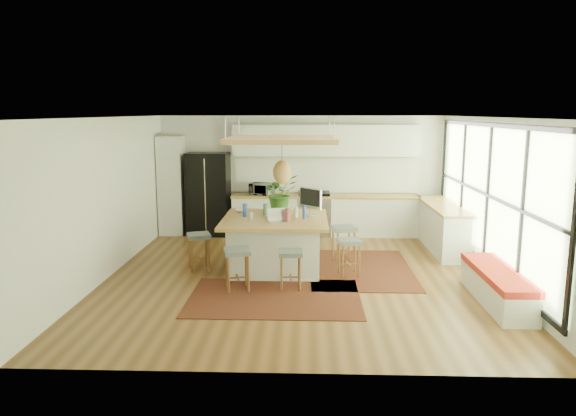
{
  "coord_description": "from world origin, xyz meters",
  "views": [
    {
      "loc": [
        0.14,
        -8.91,
        2.79
      ],
      "look_at": [
        -0.2,
        0.5,
        1.1
      ],
      "focal_mm": 33.55,
      "sensor_mm": 36.0,
      "label": 1
    }
  ],
  "objects_px": {
    "fridge": "(209,194)",
    "microwave": "(261,188)",
    "stool_right_front": "(349,255)",
    "stool_near_left": "(237,269)",
    "stool_left_side": "(199,250)",
    "laptop": "(278,215)",
    "island": "(275,243)",
    "monitor": "(310,201)",
    "stool_near_right": "(291,267)",
    "island_plant": "(280,197)",
    "stool_right_back": "(343,245)"
  },
  "relations": [
    {
      "from": "stool_near_left",
      "to": "stool_left_side",
      "type": "height_order",
      "value": "stool_near_left"
    },
    {
      "from": "stool_left_side",
      "to": "monitor",
      "type": "relative_size",
      "value": 1.19
    },
    {
      "from": "fridge",
      "to": "laptop",
      "type": "xyz_separation_m",
      "value": [
        1.75,
        -3.08,
        0.12
      ]
    },
    {
      "from": "stool_near_left",
      "to": "stool_near_right",
      "type": "height_order",
      "value": "stool_near_left"
    },
    {
      "from": "stool_right_front",
      "to": "monitor",
      "type": "relative_size",
      "value": 1.15
    },
    {
      "from": "fridge",
      "to": "microwave",
      "type": "bearing_deg",
      "value": 0.5
    },
    {
      "from": "island",
      "to": "island_plant",
      "type": "xyz_separation_m",
      "value": [
        0.06,
        0.67,
        0.74
      ]
    },
    {
      "from": "stool_right_back",
      "to": "monitor",
      "type": "relative_size",
      "value": 1.26
    },
    {
      "from": "island",
      "to": "stool_near_left",
      "type": "relative_size",
      "value": 2.74
    },
    {
      "from": "island",
      "to": "monitor",
      "type": "relative_size",
      "value": 3.33
    },
    {
      "from": "monitor",
      "to": "stool_near_left",
      "type": "bearing_deg",
      "value": -81.41
    },
    {
      "from": "fridge",
      "to": "laptop",
      "type": "bearing_deg",
      "value": -59.15
    },
    {
      "from": "stool_right_front",
      "to": "microwave",
      "type": "height_order",
      "value": "microwave"
    },
    {
      "from": "island",
      "to": "stool_near_left",
      "type": "height_order",
      "value": "island"
    },
    {
      "from": "stool_right_back",
      "to": "island_plant",
      "type": "distance_m",
      "value": 1.49
    },
    {
      "from": "stool_right_back",
      "to": "microwave",
      "type": "distance_m",
      "value": 2.99
    },
    {
      "from": "fridge",
      "to": "microwave",
      "type": "distance_m",
      "value": 1.22
    },
    {
      "from": "stool_near_left",
      "to": "laptop",
      "type": "relative_size",
      "value": 2.0
    },
    {
      "from": "stool_near_left",
      "to": "fridge",
      "type": "bearing_deg",
      "value": 106.36
    },
    {
      "from": "island",
      "to": "stool_left_side",
      "type": "distance_m",
      "value": 1.36
    },
    {
      "from": "island",
      "to": "fridge",
      "type": "bearing_deg",
      "value": 121.69
    },
    {
      "from": "fridge",
      "to": "monitor",
      "type": "relative_size",
      "value": 3.38
    },
    {
      "from": "stool_left_side",
      "to": "laptop",
      "type": "distance_m",
      "value": 1.6
    },
    {
      "from": "stool_near_right",
      "to": "island_plant",
      "type": "bearing_deg",
      "value": 97.93
    },
    {
      "from": "fridge",
      "to": "stool_near_right",
      "type": "relative_size",
      "value": 2.98
    },
    {
      "from": "island",
      "to": "stool_right_front",
      "type": "xyz_separation_m",
      "value": [
        1.29,
        -0.37,
        -0.11
      ]
    },
    {
      "from": "island",
      "to": "stool_right_back",
      "type": "relative_size",
      "value": 2.64
    },
    {
      "from": "stool_near_left",
      "to": "microwave",
      "type": "xyz_separation_m",
      "value": [
        0.04,
        3.94,
        0.73
      ]
    },
    {
      "from": "island",
      "to": "stool_near_left",
      "type": "xyz_separation_m",
      "value": [
        -0.53,
        -1.22,
        -0.11
      ]
    },
    {
      "from": "stool_left_side",
      "to": "microwave",
      "type": "height_order",
      "value": "microwave"
    },
    {
      "from": "stool_left_side",
      "to": "laptop",
      "type": "bearing_deg",
      "value": -8.86
    },
    {
      "from": "stool_near_left",
      "to": "stool_near_right",
      "type": "relative_size",
      "value": 1.07
    },
    {
      "from": "fridge",
      "to": "monitor",
      "type": "height_order",
      "value": "fridge"
    },
    {
      "from": "stool_right_front",
      "to": "stool_near_left",
      "type": "bearing_deg",
      "value": -154.9
    },
    {
      "from": "island_plant",
      "to": "stool_left_side",
      "type": "bearing_deg",
      "value": -150.84
    },
    {
      "from": "stool_near_left",
      "to": "microwave",
      "type": "relative_size",
      "value": 1.4
    },
    {
      "from": "monitor",
      "to": "island_plant",
      "type": "height_order",
      "value": "island_plant"
    },
    {
      "from": "stool_right_front",
      "to": "laptop",
      "type": "distance_m",
      "value": 1.41
    },
    {
      "from": "stool_near_right",
      "to": "monitor",
      "type": "distance_m",
      "value": 1.63
    },
    {
      "from": "island",
      "to": "microwave",
      "type": "height_order",
      "value": "microwave"
    },
    {
      "from": "island",
      "to": "laptop",
      "type": "xyz_separation_m",
      "value": [
        0.07,
        -0.34,
        0.58
      ]
    },
    {
      "from": "stool_right_front",
      "to": "stool_right_back",
      "type": "xyz_separation_m",
      "value": [
        -0.04,
        0.77,
        0.0
      ]
    },
    {
      "from": "stool_right_back",
      "to": "island_plant",
      "type": "relative_size",
      "value": 0.99
    },
    {
      "from": "fridge",
      "to": "island_plant",
      "type": "bearing_deg",
      "value": -48.63
    },
    {
      "from": "stool_right_back",
      "to": "stool_right_front",
      "type": "bearing_deg",
      "value": -86.77
    },
    {
      "from": "island",
      "to": "microwave",
      "type": "distance_m",
      "value": 2.83
    },
    {
      "from": "fridge",
      "to": "stool_near_right",
      "type": "distance_m",
      "value": 4.38
    },
    {
      "from": "monitor",
      "to": "island_plant",
      "type": "relative_size",
      "value": 0.79
    },
    {
      "from": "island",
      "to": "monitor",
      "type": "bearing_deg",
      "value": 20.95
    },
    {
      "from": "island",
      "to": "monitor",
      "type": "xyz_separation_m",
      "value": [
        0.63,
        0.24,
        0.72
      ]
    }
  ]
}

